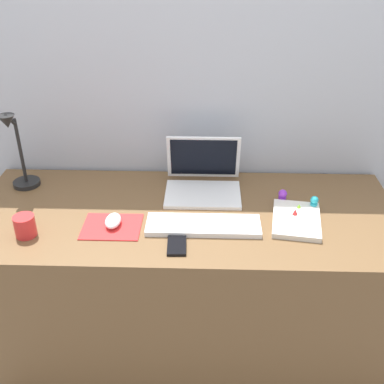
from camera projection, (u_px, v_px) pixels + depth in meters
name	position (u px, v px, depth m)	size (l,w,h in m)	color
ground_plane	(186.00, 349.00, 2.19)	(6.00, 6.00, 0.00)	slate
back_wall	(189.00, 154.00, 2.10)	(2.82, 0.05, 1.61)	#B2B7C1
desk	(186.00, 287.00, 2.00)	(1.62, 0.66, 0.74)	brown
laptop	(203.00, 178.00, 1.94)	(0.30, 0.26, 0.21)	white
keyboard	(203.00, 225.00, 1.72)	(0.41, 0.13, 0.02)	white
mousepad	(112.00, 227.00, 1.73)	(0.21, 0.17, 0.00)	red
mouse	(113.00, 221.00, 1.73)	(0.06, 0.10, 0.03)	white
cell_phone	(177.00, 244.00, 1.63)	(0.06, 0.13, 0.01)	black
desk_lamp	(18.00, 153.00, 1.90)	(0.11, 0.15, 0.34)	black
notebook_pad	(296.00, 220.00, 1.75)	(0.17, 0.24, 0.02)	silver
coffee_mug	(25.00, 226.00, 1.67)	(0.07, 0.07, 0.08)	red
toy_figurine_red	(295.00, 214.00, 1.77)	(0.04, 0.04, 0.04)	red
toy_figurine_purple	(282.00, 196.00, 1.87)	(0.03, 0.03, 0.06)	purple
toy_figurine_lime	(299.00, 208.00, 1.81)	(0.03, 0.03, 0.04)	#8CDB33
toy_figurine_cyan	(314.00, 203.00, 1.82)	(0.03, 0.03, 0.06)	#28B7CC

